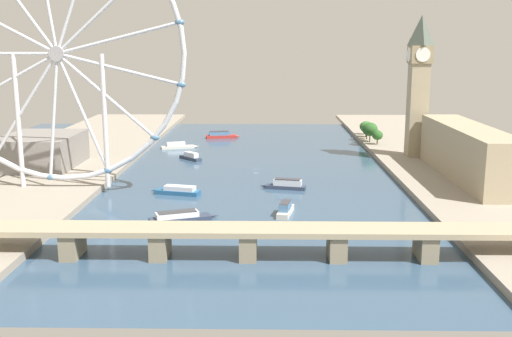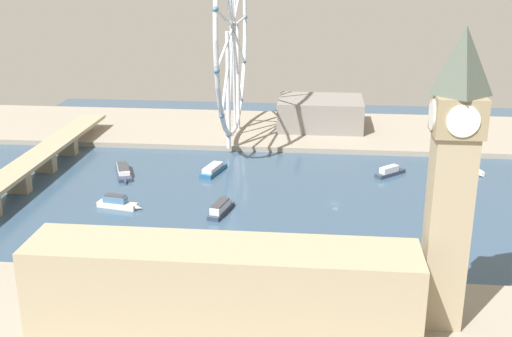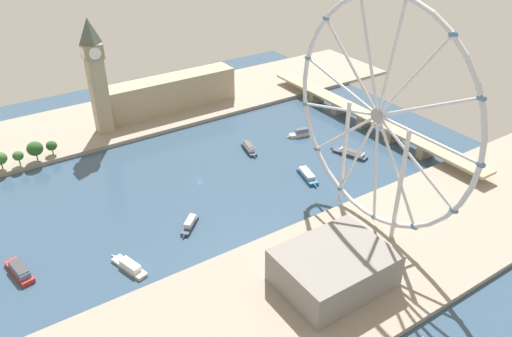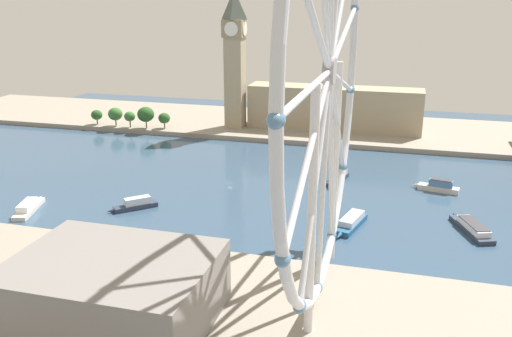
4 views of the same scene
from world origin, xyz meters
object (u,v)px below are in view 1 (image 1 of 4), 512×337
Objects in this scene: riverside_hall at (41,150)px; ferris_wheel at (57,55)px; tour_boat_6 at (286,209)px; tour_boat_0 at (286,185)px; tour_boat_4 at (178,191)px; clock_tower at (419,84)px; parliament_block at (468,152)px; tour_boat_3 at (221,135)px; tour_boat_2 at (180,217)px; river_bridge at (248,235)px; tour_boat_5 at (178,146)px; tour_boat_1 at (190,157)px.

ferris_wheel is at bearing 120.95° from riverside_hall.
tour_boat_6 is at bearing 147.48° from riverside_hall.
riverside_hall reaches higher than tour_boat_6.
tour_boat_0 is 56.09m from tour_boat_4.
clock_tower reaches higher than tour_boat_6.
parliament_block is 213.64m from tour_boat_3.
tour_boat_6 is at bearing 160.50° from tour_boat_4.
tour_boat_2 is (145.46, 74.13, -15.10)m from parliament_block.
parliament_block is 0.50× the size of river_bridge.
clock_tower is 168.01m from tour_boat_3.
riverside_hall is at bearing -48.84° from river_bridge.
tour_boat_5 is (27.44, -181.33, -0.02)m from tour_boat_2.
parliament_block is at bearing -46.15° from tour_boat_6.
tour_boat_1 is 0.61× the size of tour_boat_2.
clock_tower is 3.22× the size of tour_boat_5.
tour_boat_6 reaches higher than tour_boat_0.
tour_boat_2 is 1.07× the size of tour_boat_3.
river_bridge is at bearing 45.73° from parliament_block.
tour_boat_5 is (-68.94, -79.98, -10.53)m from riverside_hall.
river_bridge is 187.40m from tour_boat_1.
tour_boat_4 is 63.77m from tour_boat_6.
riverside_hall is 91.95m from tour_boat_1.
tour_boat_0 is at bearing -75.03° from tour_boat_5.
clock_tower reaches higher than tour_boat_5.
tour_boat_2 is at bearing 142.87° from ferris_wheel.
ferris_wheel is at bearing -122.25° from tour_boat_5.
parliament_block is 164.91m from river_bridge.
tour_boat_1 is at bearing -120.44° from ferris_wheel.
tour_boat_1 reaches higher than tour_boat_4.
tour_boat_2 is 183.40m from tour_boat_5.
tour_boat_6 is at bearing 32.27° from parliament_block.
tour_boat_0 is at bearing 8.99° from parliament_block.
riverside_hall reaches higher than tour_boat_5.
river_bridge reaches higher than tour_boat_0.
river_bridge is at bearing 127.11° from tour_boat_4.
tour_boat_5 is (19.76, -135.06, -0.06)m from tour_boat_4.
clock_tower is at bearing -155.77° from ferris_wheel.
tour_boat_1 is at bearing 36.15° from tour_boat_6.
parliament_block is at bearing 6.28° from tour_boat_2.
tour_boat_3 is (-0.28, -230.18, 0.60)m from tour_boat_2.
tour_boat_0 reaches higher than tour_boat_4.
tour_boat_3 is at bearing -78.35° from tour_boat_4.
ferris_wheel is 5.89× the size of tour_boat_6.
tour_boat_6 is (-110.61, 38.41, -66.50)m from ferris_wheel.
tour_boat_6 is (-14.91, -54.74, -5.78)m from river_bridge.
tour_boat_2 is (30.50, -43.79, -6.32)m from river_bridge.
ferris_wheel is 5.31× the size of tour_boat_0.
parliament_block is at bearing -158.78° from tour_boat_0.
clock_tower reaches higher than tour_boat_4.
clock_tower is 153.48m from tour_boat_1.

